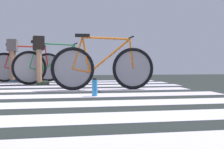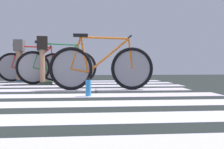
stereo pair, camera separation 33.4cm
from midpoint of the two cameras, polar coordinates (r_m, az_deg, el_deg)
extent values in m
cube|color=black|center=(3.49, -15.00, -5.08)|extent=(18.00, 14.00, 0.02)
cube|color=silver|center=(2.89, -15.16, -6.36)|extent=(5.20, 0.44, 0.00)
cube|color=silver|center=(3.64, -14.27, -4.58)|extent=(5.20, 0.44, 0.00)
cube|color=#C0B5C5|center=(4.44, -14.61, -3.36)|extent=(5.20, 0.44, 0.00)
cube|color=#BEB5C8|center=(5.16, -11.18, -2.55)|extent=(5.20, 0.44, 0.00)
cube|color=silver|center=(5.90, -10.41, -1.95)|extent=(5.20, 0.44, 0.00)
cube|color=silver|center=(6.65, -10.43, -1.48)|extent=(5.20, 0.44, 0.00)
torus|color=black|center=(4.33, -6.78, 1.28)|extent=(0.72, 0.06, 0.72)
torus|color=black|center=(4.41, 6.58, 1.30)|extent=(0.72, 0.06, 0.72)
cylinder|color=gray|center=(4.33, -6.78, 1.28)|extent=(0.61, 0.01, 0.61)
cylinder|color=gray|center=(4.41, 6.58, 1.30)|extent=(0.61, 0.01, 0.61)
cylinder|color=orange|center=(4.37, 0.62, 8.00)|extent=(0.80, 0.04, 0.05)
cylinder|color=orange|center=(4.35, 1.41, 4.20)|extent=(0.70, 0.04, 0.59)
cylinder|color=orange|center=(4.33, -3.87, 4.33)|extent=(0.15, 0.04, 0.59)
cylinder|color=orange|center=(4.33, -4.92, 0.89)|extent=(0.29, 0.03, 0.09)
cylinder|color=orange|center=(4.33, -5.73, 4.72)|extent=(0.18, 0.03, 0.53)
cylinder|color=orange|center=(4.41, 6.21, 4.55)|extent=(0.09, 0.03, 0.50)
cube|color=black|center=(4.36, -4.68, 8.54)|extent=(0.24, 0.09, 0.05)
cylinder|color=black|center=(4.42, 5.84, 8.05)|extent=(0.03, 0.52, 0.03)
cylinder|color=#4C4C51|center=(4.33, -3.07, 0.50)|extent=(0.02, 0.34, 0.02)
torus|color=black|center=(5.75, -15.29, 1.45)|extent=(0.71, 0.18, 0.72)
torus|color=black|center=(5.84, -5.22, 1.54)|extent=(0.71, 0.18, 0.72)
cylinder|color=gray|center=(5.75, -15.29, 1.45)|extent=(0.60, 0.11, 0.61)
cylinder|color=gray|center=(5.84, -5.22, 1.54)|extent=(0.60, 0.11, 0.61)
cylinder|color=#2F7D4A|center=(5.79, -9.76, 6.55)|extent=(0.79, 0.17, 0.05)
cylinder|color=#2F7D4A|center=(5.79, -9.15, 3.69)|extent=(0.70, 0.16, 0.59)
cylinder|color=#2F7D4A|center=(5.76, -13.12, 3.76)|extent=(0.16, 0.06, 0.59)
cylinder|color=#2F7D4A|center=(5.75, -13.89, 1.17)|extent=(0.29, 0.08, 0.09)
cylinder|color=#2F7D4A|center=(5.76, -14.51, 4.05)|extent=(0.19, 0.06, 0.53)
cylinder|color=#2F7D4A|center=(5.84, -5.52, 3.99)|extent=(0.09, 0.04, 0.50)
cube|color=black|center=(5.77, -13.74, 6.94)|extent=(0.25, 0.13, 0.05)
cylinder|color=black|center=(5.85, -5.83, 6.63)|extent=(0.12, 0.52, 0.03)
cylinder|color=#4C4C51|center=(5.76, -12.49, 0.88)|extent=(0.08, 0.34, 0.02)
cylinder|color=#A87A5B|center=(5.90, -13.45, 3.00)|extent=(0.11, 0.11, 0.93)
cylinder|color=#A87A5B|center=(5.62, -13.36, 3.04)|extent=(0.11, 0.11, 0.93)
cube|color=black|center=(5.77, -13.44, 6.62)|extent=(0.29, 0.44, 0.28)
cube|color=#364435|center=(5.91, -12.73, -1.64)|extent=(0.27, 0.14, 0.07)
cube|color=#364435|center=(5.63, -12.61, -1.83)|extent=(0.27, 0.14, 0.07)
torus|color=black|center=(6.84, -19.82, 1.52)|extent=(0.72, 0.11, 0.72)
torus|color=black|center=(6.74, -11.25, 1.60)|extent=(0.72, 0.11, 0.72)
cylinder|color=gray|center=(6.84, -19.82, 1.52)|extent=(0.61, 0.05, 0.61)
cylinder|color=gray|center=(6.74, -11.25, 1.60)|extent=(0.61, 0.05, 0.61)
cylinder|color=red|center=(6.78, -15.19, 5.88)|extent=(0.80, 0.09, 0.05)
cylinder|color=red|center=(6.76, -14.66, 3.43)|extent=(0.70, 0.09, 0.59)
cylinder|color=red|center=(6.81, -18.02, 3.47)|extent=(0.16, 0.05, 0.59)
cylinder|color=red|center=(6.82, -18.66, 1.28)|extent=(0.29, 0.05, 0.09)
cylinder|color=red|center=(6.83, -19.18, 3.70)|extent=(0.19, 0.04, 0.53)
cylinder|color=red|center=(6.74, -11.52, 3.72)|extent=(0.09, 0.04, 0.50)
cube|color=black|center=(6.83, -18.55, 6.15)|extent=(0.25, 0.11, 0.05)
cylinder|color=black|center=(6.75, -11.79, 6.01)|extent=(0.07, 0.52, 0.03)
cylinder|color=#4C4C51|center=(6.80, -17.49, 1.04)|extent=(0.05, 0.34, 0.02)
cylinder|color=#A87A5B|center=(6.95, -18.08, 2.88)|extent=(0.11, 0.11, 0.94)
cylinder|color=#A87A5B|center=(6.67, -18.44, 2.91)|extent=(0.11, 0.11, 0.94)
cube|color=#645B5A|center=(6.83, -18.30, 6.00)|extent=(0.25, 0.43, 0.28)
cube|color=#25394E|center=(6.95, -17.47, -1.11)|extent=(0.27, 0.12, 0.07)
cube|color=#25394E|center=(6.67, -17.80, -1.25)|extent=(0.27, 0.12, 0.07)
cylinder|color=#2F91DD|center=(3.51, -2.50, -2.97)|extent=(0.07, 0.07, 0.22)
cylinder|color=black|center=(3.50, -2.50, -0.97)|extent=(0.05, 0.05, 0.02)
camera|label=1|loc=(0.17, -95.18, -0.20)|focal=41.67mm
camera|label=2|loc=(0.17, 84.82, 0.20)|focal=41.67mm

